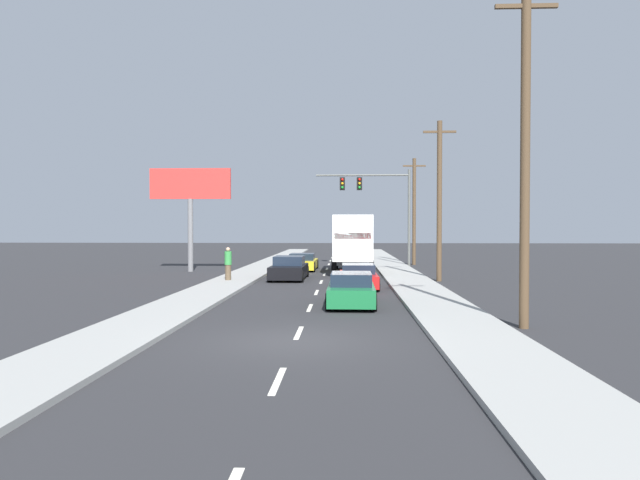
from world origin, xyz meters
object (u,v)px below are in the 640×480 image
(car_green, at_px, (351,290))
(roadside_billboard, at_px, (190,195))
(car_black, at_px, (289,269))
(box_truck, at_px, (352,241))
(utility_pole_mid, at_px, (439,199))
(utility_pole_far, at_px, (414,210))
(traffic_signal_mast, at_px, (372,194))
(utility_pole_near, at_px, (525,153))
(pedestrian_near_corner, at_px, (228,264))
(car_yellow, at_px, (303,262))
(car_red, at_px, (358,277))

(car_green, relative_size, roadside_billboard, 0.63)
(car_black, relative_size, roadside_billboard, 0.66)
(box_truck, height_order, utility_pole_mid, utility_pole_mid)
(utility_pole_far, bearing_deg, car_black, -123.54)
(box_truck, xyz_separation_m, traffic_signal_mast, (1.54, 6.26, 3.46))
(utility_pole_near, xyz_separation_m, pedestrian_near_corner, (-11.56, 13.44, -4.12))
(utility_pole_near, bearing_deg, pedestrian_near_corner, 130.69)
(car_black, distance_m, traffic_signal_mast, 13.33)
(utility_pole_mid, relative_size, roadside_billboard, 1.27)
(car_green, bearing_deg, utility_pole_mid, 63.46)
(box_truck, bearing_deg, traffic_signal_mast, 76.16)
(car_green, bearing_deg, utility_pole_far, 77.54)
(car_green, distance_m, roadside_billboard, 19.95)
(utility_pole_near, relative_size, roadside_billboard, 1.44)
(utility_pole_mid, bearing_deg, box_truck, 129.56)
(traffic_signal_mast, xyz_separation_m, utility_pole_near, (3.23, -26.70, -0.43))
(car_yellow, bearing_deg, car_green, -79.81)
(utility_pole_far, xyz_separation_m, pedestrian_near_corner, (-11.80, -15.17, -3.35))
(utility_pole_near, bearing_deg, car_black, 118.62)
(car_black, distance_m, box_truck, 6.36)
(utility_pole_near, relative_size, pedestrian_near_corner, 5.65)
(box_truck, height_order, utility_pole_near, utility_pole_near)
(car_black, relative_size, traffic_signal_mast, 0.62)
(traffic_signal_mast, height_order, pedestrian_near_corner, traffic_signal_mast)
(utility_pole_near, bearing_deg, car_red, 112.53)
(utility_pole_mid, bearing_deg, car_red, -141.44)
(utility_pole_far, relative_size, pedestrian_near_corner, 4.79)
(utility_pole_far, bearing_deg, traffic_signal_mast, -151.21)
(box_truck, relative_size, roadside_billboard, 1.22)
(car_black, xyz_separation_m, utility_pole_far, (8.70, 13.12, 3.77))
(utility_pole_far, bearing_deg, roadside_billboard, -154.51)
(utility_pole_far, height_order, roadside_billboard, utility_pole_far)
(car_black, relative_size, box_truck, 0.55)
(utility_pole_far, bearing_deg, car_red, -105.49)
(car_black, distance_m, roadside_billboard, 10.18)
(car_red, xyz_separation_m, car_green, (-0.41, -6.32, 0.03))
(car_yellow, distance_m, traffic_signal_mast, 8.21)
(traffic_signal_mast, bearing_deg, car_black, -115.00)
(box_truck, relative_size, car_green, 1.94)
(traffic_signal_mast, xyz_separation_m, utility_pole_far, (3.47, 1.91, -1.20))
(car_red, height_order, utility_pole_mid, utility_pole_mid)
(car_black, xyz_separation_m, car_red, (3.85, -4.38, -0.06))
(car_yellow, height_order, pedestrian_near_corner, pedestrian_near_corner)
(car_red, distance_m, utility_pole_near, 12.87)
(car_green, bearing_deg, car_yellow, 100.19)
(car_red, bearing_deg, utility_pole_far, 74.51)
(utility_pole_near, relative_size, utility_pole_mid, 1.13)
(car_yellow, relative_size, pedestrian_near_corner, 2.56)
(car_red, distance_m, utility_pole_far, 18.56)
(car_red, distance_m, traffic_signal_mast, 16.44)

